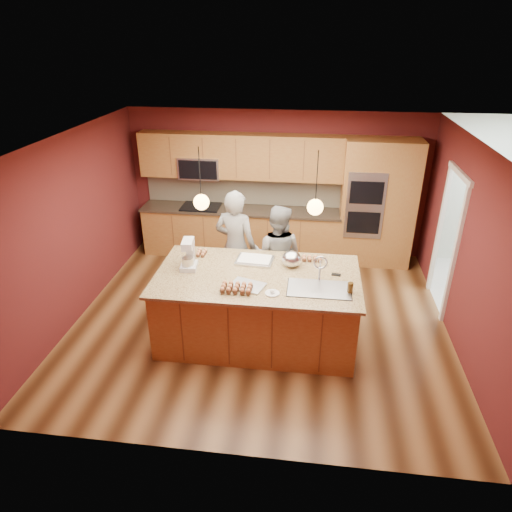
# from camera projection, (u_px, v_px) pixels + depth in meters

# --- Properties ---
(floor) EXTENTS (5.50, 5.50, 0.00)m
(floor) POSITION_uv_depth(u_px,v_px,m) (260.00, 319.00, 6.95)
(floor) COLOR #3E2210
(floor) RESTS_ON ground
(ceiling) EXTENTS (5.50, 5.50, 0.00)m
(ceiling) POSITION_uv_depth(u_px,v_px,m) (261.00, 140.00, 5.75)
(ceiling) COLOR white
(ceiling) RESTS_ON ground
(wall_back) EXTENTS (5.50, 0.00, 5.50)m
(wall_back) POSITION_uv_depth(u_px,v_px,m) (276.00, 184.00, 8.57)
(wall_back) COLOR #55191A
(wall_back) RESTS_ON ground
(wall_front) EXTENTS (5.50, 0.00, 5.50)m
(wall_front) POSITION_uv_depth(u_px,v_px,m) (228.00, 350.00, 4.13)
(wall_front) COLOR #55191A
(wall_front) RESTS_ON ground
(wall_left) EXTENTS (0.00, 5.00, 5.00)m
(wall_left) POSITION_uv_depth(u_px,v_px,m) (74.00, 228.00, 6.66)
(wall_left) COLOR #55191A
(wall_left) RESTS_ON ground
(wall_right) EXTENTS (0.00, 5.00, 5.00)m
(wall_right) POSITION_uv_depth(u_px,v_px,m) (467.00, 249.00, 6.03)
(wall_right) COLOR #55191A
(wall_right) RESTS_ON ground
(cabinet_run) EXTENTS (3.74, 0.64, 2.30)m
(cabinet_run) POSITION_uv_depth(u_px,v_px,m) (239.00, 205.00, 8.58)
(cabinet_run) COLOR #945024
(cabinet_run) RESTS_ON floor
(oven_column) EXTENTS (1.30, 0.62, 2.30)m
(oven_column) POSITION_uv_depth(u_px,v_px,m) (377.00, 204.00, 8.17)
(oven_column) COLOR #945024
(oven_column) RESTS_ON floor
(doorway_trim) EXTENTS (0.08, 1.11, 2.20)m
(doorway_trim) POSITION_uv_depth(u_px,v_px,m) (446.00, 244.00, 6.88)
(doorway_trim) COLOR white
(doorway_trim) RESTS_ON wall_right
(pendant_left) EXTENTS (0.20, 0.20, 0.80)m
(pendant_left) POSITION_uv_depth(u_px,v_px,m) (201.00, 202.00, 5.74)
(pendant_left) COLOR black
(pendant_left) RESTS_ON ceiling
(pendant_right) EXTENTS (0.20, 0.20, 0.80)m
(pendant_right) POSITION_uv_depth(u_px,v_px,m) (315.00, 207.00, 5.58)
(pendant_right) COLOR black
(pendant_right) RESTS_ON ceiling
(island) EXTENTS (2.73, 1.53, 1.39)m
(island) POSITION_uv_depth(u_px,v_px,m) (258.00, 306.00, 6.32)
(island) COLOR #945024
(island) RESTS_ON floor
(person_left) EXTENTS (0.75, 0.58, 1.83)m
(person_left) POSITION_uv_depth(u_px,v_px,m) (236.00, 247.00, 7.10)
(person_left) COLOR black
(person_left) RESTS_ON floor
(person_right) EXTENTS (0.89, 0.75, 1.63)m
(person_right) POSITION_uv_depth(u_px,v_px,m) (277.00, 255.00, 7.07)
(person_right) COLOR gray
(person_right) RESTS_ON floor
(stand_mixer) EXTENTS (0.25, 0.32, 0.41)m
(stand_mixer) POSITION_uv_depth(u_px,v_px,m) (189.00, 256.00, 6.21)
(stand_mixer) COLOR silver
(stand_mixer) RESTS_ON island
(sheet_cake) EXTENTS (0.54, 0.42, 0.05)m
(sheet_cake) POSITION_uv_depth(u_px,v_px,m) (255.00, 260.00, 6.45)
(sheet_cake) COLOR silver
(sheet_cake) RESTS_ON island
(cooling_rack) EXTENTS (0.50, 0.42, 0.02)m
(cooling_rack) POSITION_uv_depth(u_px,v_px,m) (247.00, 285.00, 5.82)
(cooling_rack) COLOR #ACADB3
(cooling_rack) RESTS_ON island
(mixing_bowl) EXTENTS (0.27, 0.27, 0.23)m
(mixing_bowl) POSITION_uv_depth(u_px,v_px,m) (292.00, 259.00, 6.28)
(mixing_bowl) COLOR silver
(mixing_bowl) RESTS_ON island
(plate) EXTENTS (0.18, 0.18, 0.01)m
(plate) POSITION_uv_depth(u_px,v_px,m) (272.00, 293.00, 5.66)
(plate) COLOR silver
(plate) RESTS_ON island
(tumbler) EXTENTS (0.07, 0.07, 0.14)m
(tumbler) POSITION_uv_depth(u_px,v_px,m) (350.00, 288.00, 5.66)
(tumbler) COLOR #3A260D
(tumbler) RESTS_ON island
(phone) EXTENTS (0.13, 0.09, 0.01)m
(phone) POSITION_uv_depth(u_px,v_px,m) (336.00, 275.00, 6.10)
(phone) COLOR black
(phone) RESTS_ON island
(cupcakes_left) EXTENTS (0.15, 0.22, 0.07)m
(cupcakes_left) POSITION_uv_depth(u_px,v_px,m) (201.00, 253.00, 6.63)
(cupcakes_left) COLOR #C6794C
(cupcakes_left) RESTS_ON island
(cupcakes_rack) EXTENTS (0.41, 0.25, 0.07)m
(cupcakes_rack) POSITION_uv_depth(u_px,v_px,m) (236.00, 287.00, 5.69)
(cupcakes_rack) COLOR #C6794C
(cupcakes_rack) RESTS_ON island
(cupcakes_right) EXTENTS (0.30, 0.15, 0.07)m
(cupcakes_right) POSITION_uv_depth(u_px,v_px,m) (312.00, 258.00, 6.46)
(cupcakes_right) COLOR #C6794C
(cupcakes_right) RESTS_ON island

